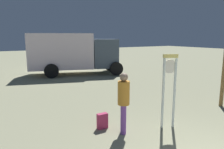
% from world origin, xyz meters
% --- Properties ---
extents(standing_clock, '(0.41, 0.24, 2.12)m').
position_xyz_m(standing_clock, '(0.59, 2.44, 1.29)').
color(standing_clock, silver).
rests_on(standing_clock, ground_plane).
extents(person_near_clock, '(0.32, 0.32, 1.66)m').
position_xyz_m(person_near_clock, '(-0.71, 2.80, 0.93)').
color(person_near_clock, '#79459E').
rests_on(person_near_clock, ground_plane).
extents(backpack, '(0.30, 0.19, 0.44)m').
position_xyz_m(backpack, '(-1.07, 3.35, 0.22)').
color(backpack, '#B9325A').
rests_on(backpack, ground_plane).
extents(box_truck_near, '(6.48, 4.08, 2.79)m').
position_xyz_m(box_truck_near, '(1.47, 12.11, 1.54)').
color(box_truck_near, white).
rests_on(box_truck_near, ground_plane).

